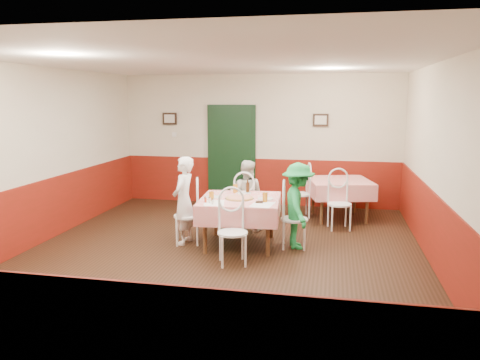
% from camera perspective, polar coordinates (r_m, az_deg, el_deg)
% --- Properties ---
extents(floor, '(7.00, 7.00, 0.00)m').
position_cam_1_polar(floor, '(7.04, -2.30, -9.14)').
color(floor, black).
rests_on(floor, ground).
extents(ceiling, '(7.00, 7.00, 0.00)m').
position_cam_1_polar(ceiling, '(6.67, -2.47, 14.24)').
color(ceiling, white).
rests_on(ceiling, back_wall).
extents(back_wall, '(6.00, 0.10, 2.80)m').
position_cam_1_polar(back_wall, '(10.12, 2.34, 4.86)').
color(back_wall, beige).
rests_on(back_wall, ground).
extents(front_wall, '(6.00, 0.10, 2.80)m').
position_cam_1_polar(front_wall, '(3.48, -16.29, -5.52)').
color(front_wall, beige).
rests_on(front_wall, ground).
extents(left_wall, '(0.10, 7.00, 2.80)m').
position_cam_1_polar(left_wall, '(7.97, -23.85, 2.62)').
color(left_wall, beige).
rests_on(left_wall, ground).
extents(right_wall, '(0.10, 7.00, 2.80)m').
position_cam_1_polar(right_wall, '(6.67, 23.52, 1.36)').
color(right_wall, beige).
rests_on(right_wall, ground).
extents(wainscot_back, '(6.00, 0.03, 1.00)m').
position_cam_1_polar(wainscot_back, '(10.23, 2.29, -0.18)').
color(wainscot_back, maroon).
rests_on(wainscot_back, ground).
extents(wainscot_front, '(6.00, 0.03, 1.00)m').
position_cam_1_polar(wainscot_front, '(3.82, -15.49, -18.58)').
color(wainscot_front, maroon).
rests_on(wainscot_front, ground).
extents(wainscot_left, '(0.03, 7.00, 1.00)m').
position_cam_1_polar(wainscot_left, '(8.12, -23.31, -3.69)').
color(wainscot_left, maroon).
rests_on(wainscot_left, ground).
extents(wainscot_right, '(0.03, 7.00, 1.00)m').
position_cam_1_polar(wainscot_right, '(6.85, 22.87, -6.10)').
color(wainscot_right, maroon).
rests_on(wainscot_right, ground).
extents(door, '(0.96, 0.06, 2.10)m').
position_cam_1_polar(door, '(10.22, -1.04, 2.94)').
color(door, black).
rests_on(door, ground).
extents(picture_left, '(0.32, 0.03, 0.26)m').
position_cam_1_polar(picture_left, '(10.55, -8.57, 7.41)').
color(picture_left, black).
rests_on(picture_left, back_wall).
extents(picture_right, '(0.32, 0.03, 0.26)m').
position_cam_1_polar(picture_right, '(9.92, 9.81, 7.22)').
color(picture_right, black).
rests_on(picture_right, back_wall).
extents(thermostat, '(0.10, 0.03, 0.10)m').
position_cam_1_polar(thermostat, '(10.53, -8.00, 5.51)').
color(thermostat, white).
rests_on(thermostat, back_wall).
extents(main_table, '(1.31, 1.31, 0.77)m').
position_cam_1_polar(main_table, '(7.38, 0.00, -5.17)').
color(main_table, red).
rests_on(main_table, ground).
extents(second_table, '(1.35, 1.35, 0.77)m').
position_cam_1_polar(second_table, '(9.20, 11.99, -2.34)').
color(second_table, red).
rests_on(second_table, ground).
extents(chair_left, '(0.52, 0.52, 0.90)m').
position_cam_1_polar(chair_left, '(7.51, -6.47, -4.37)').
color(chair_left, white).
rests_on(chair_left, ground).
extents(chair_right, '(0.45, 0.45, 0.90)m').
position_cam_1_polar(chair_right, '(7.31, 6.65, -4.78)').
color(chair_right, white).
rests_on(chair_right, ground).
extents(chair_far, '(0.42, 0.42, 0.90)m').
position_cam_1_polar(chair_far, '(8.18, 0.73, -3.11)').
color(chair_far, white).
rests_on(chair_far, ground).
extents(chair_near, '(0.53, 0.53, 0.90)m').
position_cam_1_polar(chair_near, '(6.55, -0.91, -6.46)').
color(chair_near, white).
rests_on(chair_near, ground).
extents(chair_second_a, '(0.50, 0.50, 0.90)m').
position_cam_1_polar(chair_second_a, '(9.21, 7.33, -1.72)').
color(chair_second_a, white).
rests_on(chair_second_a, ground).
extents(chair_second_b, '(0.50, 0.50, 0.90)m').
position_cam_1_polar(chair_second_b, '(8.45, 12.04, -2.91)').
color(chair_second_b, white).
rests_on(chair_second_b, ground).
extents(pizza, '(0.45, 0.45, 0.03)m').
position_cam_1_polar(pizza, '(7.25, -0.08, -2.21)').
color(pizza, '#B74723').
rests_on(pizza, main_table).
extents(plate_left, '(0.27, 0.27, 0.01)m').
position_cam_1_polar(plate_left, '(7.37, -3.18, -2.08)').
color(plate_left, white).
rests_on(plate_left, main_table).
extents(plate_right, '(0.27, 0.27, 0.01)m').
position_cam_1_polar(plate_right, '(7.24, 3.12, -2.29)').
color(plate_right, white).
rests_on(plate_right, main_table).
extents(plate_far, '(0.27, 0.27, 0.01)m').
position_cam_1_polar(plate_far, '(7.68, 0.46, -1.56)').
color(plate_far, white).
rests_on(plate_far, main_table).
extents(glass_a, '(0.08, 0.08, 0.14)m').
position_cam_1_polar(glass_a, '(7.11, -3.51, -2.00)').
color(glass_a, '#BF7219').
rests_on(glass_a, main_table).
extents(glass_b, '(0.08, 0.08, 0.14)m').
position_cam_1_polar(glass_b, '(7.03, 3.07, -2.12)').
color(glass_b, '#BF7219').
rests_on(glass_b, main_table).
extents(glass_c, '(0.08, 0.08, 0.14)m').
position_cam_1_polar(glass_c, '(7.69, -0.56, -1.06)').
color(glass_c, '#BF7219').
rests_on(glass_c, main_table).
extents(beer_bottle, '(0.06, 0.06, 0.21)m').
position_cam_1_polar(beer_bottle, '(7.67, 0.93, -0.84)').
color(beer_bottle, '#381C0A').
rests_on(beer_bottle, main_table).
extents(shaker_a, '(0.04, 0.04, 0.09)m').
position_cam_1_polar(shaker_a, '(6.97, -3.74, -2.47)').
color(shaker_a, silver).
rests_on(shaker_a, main_table).
extents(shaker_b, '(0.04, 0.04, 0.09)m').
position_cam_1_polar(shaker_b, '(6.87, -3.35, -2.64)').
color(shaker_b, silver).
rests_on(shaker_b, main_table).
extents(shaker_c, '(0.04, 0.04, 0.09)m').
position_cam_1_polar(shaker_c, '(7.00, -4.23, -2.41)').
color(shaker_c, '#B23319').
rests_on(shaker_c, main_table).
extents(menu_left, '(0.38, 0.46, 0.00)m').
position_cam_1_polar(menu_left, '(6.98, -3.17, -2.81)').
color(menu_left, white).
rests_on(menu_left, main_table).
extents(menu_right, '(0.35, 0.44, 0.00)m').
position_cam_1_polar(menu_right, '(6.87, 2.74, -3.01)').
color(menu_right, white).
rests_on(menu_right, main_table).
extents(wallet, '(0.12, 0.10, 0.02)m').
position_cam_1_polar(wallet, '(6.99, 2.37, -2.70)').
color(wallet, black).
rests_on(wallet, main_table).
extents(diner_left, '(0.37, 0.53, 1.40)m').
position_cam_1_polar(diner_left, '(7.46, -6.88, -2.50)').
color(diner_left, gray).
rests_on(diner_left, ground).
extents(diner_far, '(0.64, 0.51, 1.24)m').
position_cam_1_polar(diner_far, '(8.19, 0.77, -1.87)').
color(diner_far, gray).
rests_on(diner_far, ground).
extents(diner_right, '(0.68, 0.95, 1.33)m').
position_cam_1_polar(diner_right, '(7.26, 7.08, -3.14)').
color(diner_right, gray).
rests_on(diner_right, ground).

